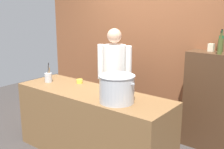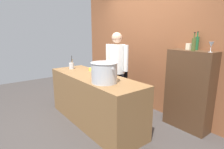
% 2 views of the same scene
% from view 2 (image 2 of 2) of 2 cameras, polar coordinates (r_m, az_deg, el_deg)
% --- Properties ---
extents(ground_plane, '(8.00, 8.00, 0.00)m').
position_cam_2_polar(ground_plane, '(3.57, -5.54, -14.56)').
color(ground_plane, '#383330').
extents(brick_back_panel, '(4.40, 0.10, 3.00)m').
position_cam_2_polar(brick_back_panel, '(4.09, 11.03, 10.69)').
color(brick_back_panel, brown).
rests_on(brick_back_panel, ground_plane).
extents(prep_counter, '(2.18, 0.70, 0.90)m').
position_cam_2_polar(prep_counter, '(3.39, -5.71, -7.81)').
color(prep_counter, brown).
rests_on(prep_counter, ground_plane).
extents(bar_cabinet, '(0.76, 0.32, 1.37)m').
position_cam_2_polar(bar_cabinet, '(3.39, 23.06, -4.62)').
color(bar_cabinet, '#472D1C').
rests_on(bar_cabinet, ground_plane).
extents(chef, '(0.51, 0.39, 1.66)m').
position_cam_2_polar(chef, '(3.73, 1.53, 2.43)').
color(chef, black).
rests_on(chef, ground_plane).
extents(stockpot_large, '(0.47, 0.41, 0.32)m').
position_cam_2_polar(stockpot_large, '(2.76, -2.46, 0.60)').
color(stockpot_large, '#B7BABF').
rests_on(stockpot_large, prep_counter).
extents(utensil_crock, '(0.10, 0.10, 0.29)m').
position_cam_2_polar(utensil_crock, '(3.93, -12.62, 2.73)').
color(utensil_crock, '#B7BABF').
rests_on(utensil_crock, prep_counter).
extents(butter_jar, '(0.09, 0.09, 0.06)m').
position_cam_2_polar(butter_jar, '(3.70, -6.67, 1.67)').
color(butter_jar, yellow).
rests_on(butter_jar, prep_counter).
extents(wine_bottle_olive, '(0.06, 0.06, 0.29)m').
position_cam_2_polar(wine_bottle_olive, '(3.13, 24.32, 8.70)').
color(wine_bottle_olive, '#475123').
rests_on(wine_bottle_olive, bar_cabinet).
extents(wine_bottle_green, '(0.06, 0.06, 0.30)m').
position_cam_2_polar(wine_bottle_green, '(3.34, 25.17, 8.99)').
color(wine_bottle_green, '#1E592D').
rests_on(wine_bottle_green, bar_cabinet).
extents(wine_glass_tall, '(0.08, 0.08, 0.15)m').
position_cam_2_polar(wine_glass_tall, '(3.03, 28.77, 8.20)').
color(wine_glass_tall, silver).
rests_on(wine_glass_tall, bar_cabinet).
extents(spice_tin_cream, '(0.07, 0.07, 0.11)m').
position_cam_2_polar(spice_tin_cream, '(3.35, 23.02, 8.11)').
color(spice_tin_cream, beige).
rests_on(spice_tin_cream, bar_cabinet).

